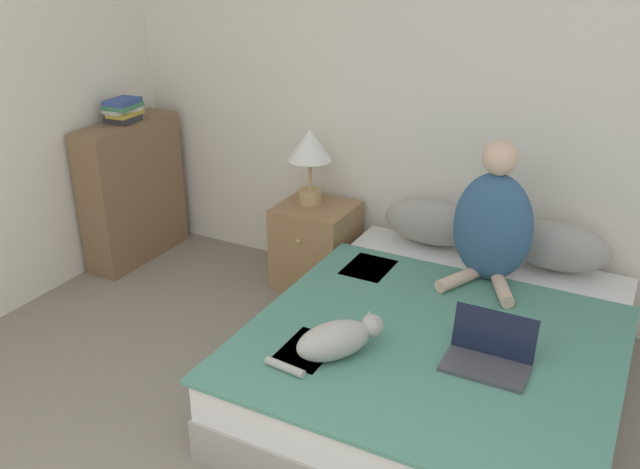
% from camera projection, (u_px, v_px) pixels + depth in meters
% --- Properties ---
extents(wall_back, '(5.83, 0.05, 2.55)m').
position_uv_depth(wall_back, '(488.00, 97.00, 3.78)').
color(wall_back, silver).
rests_on(wall_back, ground_plane).
extents(bed, '(1.65, 1.93, 0.41)m').
position_uv_depth(bed, '(440.00, 359.00, 3.32)').
color(bed, '#9E998E').
rests_on(bed, ground_plane).
extents(pillow_near, '(0.57, 0.24, 0.28)m').
position_uv_depth(pillow_near, '(431.00, 222.00, 4.00)').
color(pillow_near, gray).
rests_on(pillow_near, bed).
extents(pillow_far, '(0.57, 0.24, 0.28)m').
position_uv_depth(pillow_far, '(557.00, 246.00, 3.69)').
color(pillow_far, gray).
rests_on(pillow_far, bed).
extents(person_sitting, '(0.42, 0.41, 0.77)m').
position_uv_depth(person_sitting, '(493.00, 224.00, 3.51)').
color(person_sitting, '#33567A').
rests_on(person_sitting, bed).
extents(cat_tabby, '(0.40, 0.42, 0.17)m').
position_uv_depth(cat_tabby, '(337.00, 339.00, 2.94)').
color(cat_tabby, '#A8A399').
rests_on(cat_tabby, bed).
extents(laptop_open, '(0.36, 0.25, 0.22)m').
position_uv_depth(laptop_open, '(488.00, 356.00, 2.90)').
color(laptop_open, '#424247').
rests_on(laptop_open, bed).
extents(nightstand, '(0.46, 0.46, 0.55)m').
position_uv_depth(nightstand, '(316.00, 245.00, 4.36)').
color(nightstand, '#937047').
rests_on(nightstand, ground_plane).
extents(table_lamp, '(0.28, 0.28, 0.48)m').
position_uv_depth(table_lamp, '(310.00, 151.00, 4.15)').
color(table_lamp, tan).
rests_on(table_lamp, nightstand).
extents(bookshelf, '(0.25, 0.79, 0.97)m').
position_uv_depth(bookshelf, '(133.00, 191.00, 4.66)').
color(bookshelf, brown).
rests_on(bookshelf, ground_plane).
extents(book_stack_top, '(0.21, 0.25, 0.15)m').
position_uv_depth(book_stack_top, '(123.00, 110.00, 4.43)').
color(book_stack_top, '#2D2D33').
rests_on(book_stack_top, bookshelf).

